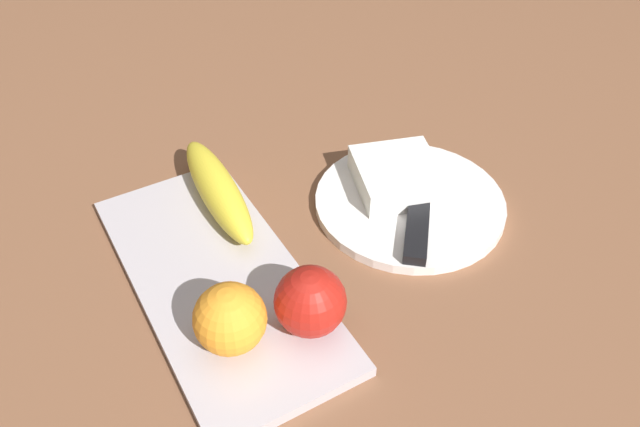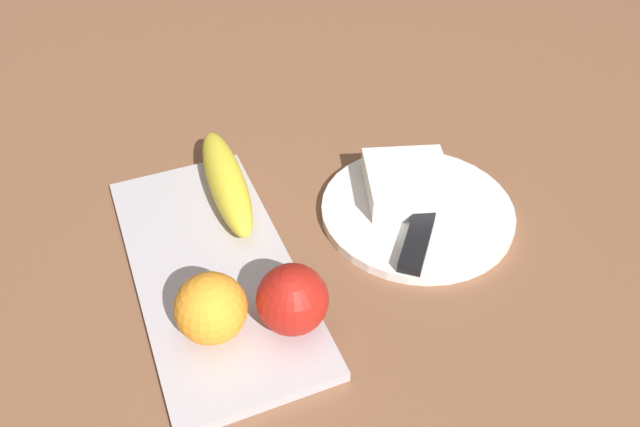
# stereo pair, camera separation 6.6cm
# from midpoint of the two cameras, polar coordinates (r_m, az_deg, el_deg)

# --- Properties ---
(ground_plane) EXTENTS (2.40, 2.40, 0.00)m
(ground_plane) POSITION_cam_midpoint_polar(r_m,az_deg,el_deg) (0.64, -11.06, -9.14)
(ground_plane) COLOR brown
(fruit_tray) EXTENTS (0.34, 0.15, 0.01)m
(fruit_tray) POSITION_cam_midpoint_polar(r_m,az_deg,el_deg) (0.66, -11.95, -5.91)
(fruit_tray) COLOR #BEB6BD
(fruit_tray) RESTS_ON ground_plane
(apple) EXTENTS (0.07, 0.07, 0.07)m
(apple) POSITION_cam_midpoint_polar(r_m,az_deg,el_deg) (0.58, -4.19, -7.99)
(apple) COLOR #AE1D14
(apple) RESTS_ON fruit_tray
(banana) EXTENTS (0.19, 0.05, 0.04)m
(banana) POSITION_cam_midpoint_polar(r_m,az_deg,el_deg) (0.72, -11.72, 2.02)
(banana) COLOR yellow
(banana) RESTS_ON fruit_tray
(orange_near_apple) EXTENTS (0.07, 0.07, 0.07)m
(orange_near_apple) POSITION_cam_midpoint_polar(r_m,az_deg,el_deg) (0.58, -11.37, -9.36)
(orange_near_apple) COLOR orange
(orange_near_apple) RESTS_ON fruit_tray
(dinner_plate) EXTENTS (0.22, 0.22, 0.01)m
(dinner_plate) POSITION_cam_midpoint_polar(r_m,az_deg,el_deg) (0.73, 5.45, 0.87)
(dinner_plate) COLOR white
(dinner_plate) RESTS_ON ground_plane
(folded_napkin) EXTENTS (0.12, 0.12, 0.03)m
(folded_napkin) POSITION_cam_midpoint_polar(r_m,az_deg,el_deg) (0.74, 4.38, 3.28)
(folded_napkin) COLOR white
(folded_napkin) RESTS_ON dinner_plate
(knife) EXTENTS (0.15, 0.13, 0.01)m
(knife) POSITION_cam_midpoint_polar(r_m,az_deg,el_deg) (0.69, 6.00, -0.94)
(knife) COLOR silver
(knife) RESTS_ON dinner_plate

